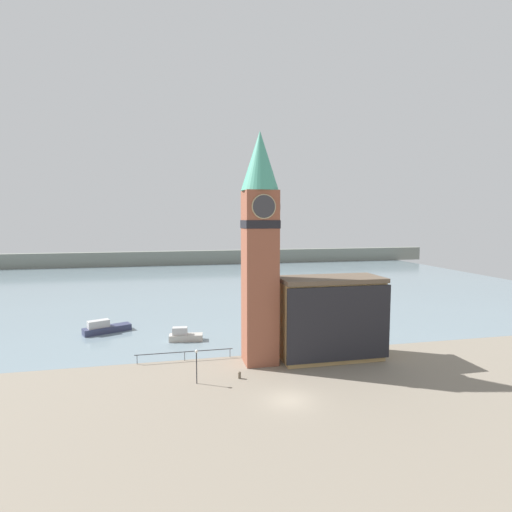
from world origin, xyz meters
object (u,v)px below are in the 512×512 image
Objects in this scene: pier_building at (330,318)px; boat_far at (105,328)px; boat_near at (184,336)px; lamp_post at (196,360)px; clock_tower at (260,242)px; mooring_bollard_near at (239,375)px.

boat_far is at bearing 148.69° from pier_building.
pier_building is 20.20m from boat_near.
clock_tower is at bearing 31.38° from lamp_post.
mooring_bollard_near is at bearing -75.87° from boat_far.
mooring_bollard_near is (-3.15, -4.30, -13.55)m from clock_tower.
boat_near is 6.16× the size of mooring_bollard_near.
clock_tower reaches higher than boat_near.
mooring_bollard_near is (-11.61, -3.80, -4.48)m from pier_building.
pier_building is at bearing 18.11° from mooring_bollard_near.
boat_near reaches higher than mooring_bollard_near.
lamp_post is at bearing -165.62° from pier_building.
mooring_bollard_near is at bearing -126.21° from clock_tower.
lamp_post is (11.85, -21.08, 1.76)m from boat_far.
boat_near is 12.89m from boat_far.
lamp_post is at bearing -175.92° from mooring_bollard_near.
lamp_post reaches higher than mooring_bollard_near.
boat_far is 9.09× the size of mooring_bollard_near.
boat_near is 0.68× the size of boat_far.
boat_near is 15.24m from mooring_bollard_near.
pier_building is 13.01m from mooring_bollard_near.
boat_far is 24.24m from lamp_post.
pier_building is at bearing -3.42° from clock_tower.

